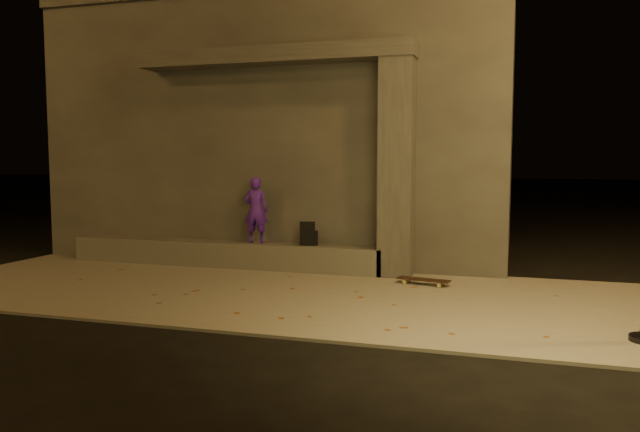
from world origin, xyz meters
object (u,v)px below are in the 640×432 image
(skateboarder, at_px, (256,210))
(backpack, at_px, (309,237))
(skateboard, at_px, (423,280))
(column, at_px, (397,168))

(skateboarder, xyz_separation_m, backpack, (1.00, -0.00, -0.45))
(backpack, relative_size, skateboard, 0.49)
(skateboarder, relative_size, skateboard, 1.37)
(backpack, height_order, skateboard, backpack)
(column, xyz_separation_m, skateboarder, (-2.54, 0.00, -0.76))
(skateboarder, distance_m, backpack, 1.10)
(backpack, xyz_separation_m, skateboard, (2.09, -0.65, -0.52))
(column, distance_m, skateboard, 1.92)
(column, relative_size, backpack, 8.48)
(column, bearing_deg, skateboarder, 180.00)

